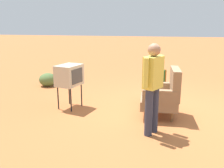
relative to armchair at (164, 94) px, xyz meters
The scene contains 11 objects.
ground_plane 0.57m from the armchair, 162.92° to the left, with size 60.00×60.00×0.00m, color #AD6033.
armchair is the anchor object (origin of this frame).
side_table 0.80m from the armchair, 163.43° to the right, with size 0.56×0.56×0.60m.
tv_on_stand 2.19m from the armchair, 93.85° to the right, with size 0.69×0.57×1.03m.
person_standing 1.01m from the armchair, 13.00° to the right, with size 0.51×0.36×1.64m.
bottle_wine_green 0.60m from the armchair, behind, with size 0.07×0.07×0.32m, color #1E5623.
soda_can_blue 0.78m from the armchair, behind, with size 0.07×0.07×0.12m, color blue.
bottle_short_clear 1.01m from the armchair, 156.52° to the right, with size 0.06×0.06×0.20m, color silver.
bottle_tall_amber 0.78m from the armchair, behind, with size 0.07×0.07×0.30m, color brown.
flower_vase 0.98m from the armchair, 167.56° to the right, with size 0.15×0.10×0.27m.
shrub_far 4.11m from the armchair, 118.14° to the right, with size 0.54×0.54×0.42m, color #516B38.
Camera 1 is at (5.39, -0.13, 1.99)m, focal length 39.59 mm.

